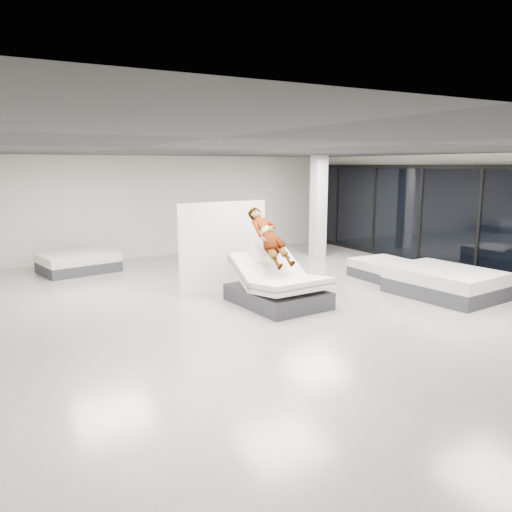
% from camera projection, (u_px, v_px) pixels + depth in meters
% --- Properties ---
extents(room, '(14.00, 14.04, 3.20)m').
position_uv_depth(room, '(285.00, 230.00, 10.12)').
color(room, '#A3A09A').
rests_on(room, ground).
extents(hero_bed, '(1.69, 2.12, 1.18)m').
position_uv_depth(hero_bed, '(278.00, 288.00, 10.49)').
color(hero_bed, '#343438').
rests_on(hero_bed, floor).
extents(person, '(0.72, 1.43, 1.47)m').
position_uv_depth(person, '(269.00, 246.00, 10.60)').
color(person, slate).
rests_on(person, hero_bed).
extents(remote, '(0.06, 0.15, 0.08)m').
position_uv_depth(remote, '(287.00, 256.00, 10.46)').
color(remote, black).
rests_on(remote, person).
extents(divider_panel, '(2.28, 0.36, 2.07)m').
position_uv_depth(divider_panel, '(224.00, 246.00, 11.64)').
color(divider_panel, white).
rests_on(divider_panel, floor).
extents(flat_bed_right_far, '(1.31, 1.74, 0.48)m').
position_uv_depth(flat_bed_right_far, '(388.00, 270.00, 12.86)').
color(flat_bed_right_far, '#343438').
rests_on(flat_bed_right_far, floor).
extents(flat_bed_right_near, '(1.93, 2.43, 0.62)m').
position_uv_depth(flat_bed_right_near, '(445.00, 282.00, 11.20)').
color(flat_bed_right_near, '#343438').
rests_on(flat_bed_right_near, floor).
extents(flat_bed_left_far, '(2.18, 1.81, 0.53)m').
position_uv_depth(flat_bed_left_far, '(79.00, 262.00, 13.72)').
color(flat_bed_left_far, '#343438').
rests_on(flat_bed_left_far, floor).
extents(column, '(0.40, 0.40, 3.20)m').
position_uv_depth(column, '(318.00, 207.00, 15.88)').
color(column, silver).
rests_on(column, floor).
extents(storefront_glazing, '(0.12, 13.40, 2.92)m').
position_uv_depth(storefront_glazing, '(479.00, 222.00, 12.89)').
color(storefront_glazing, '#222939').
rests_on(storefront_glazing, floor).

